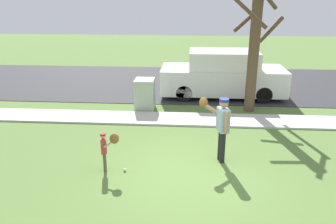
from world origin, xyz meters
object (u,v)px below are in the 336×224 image
Objects in this scene: parked_van_white at (223,75)px; utility_cabinet at (145,94)px; person_adult at (221,123)px; street_tree_near at (254,46)px; baseball at (125,170)px; person_child at (107,146)px.

utility_cabinet is at bearing 32.15° from parked_van_white.
street_tree_near is at bearing -122.85° from person_adult.
utility_cabinet reaches higher than baseball.
parked_van_white is (3.24, 6.54, 0.23)m from person_child.
baseball is 0.02× the size of street_tree_near.
parked_van_white is at bearing 66.44° from baseball.
person_child is 0.75m from baseball.
person_adult is 1.48× the size of utility_cabinet.
person_adult is 4.43m from street_tree_near.
person_adult is at bearing -108.97° from street_tree_near.
parked_van_white reaches higher than person_child.
baseball is at bearing 66.44° from parked_van_white.
parked_van_white is (2.97, 1.87, 0.34)m from utility_cabinet.
parked_van_white is at bearing 32.15° from utility_cabinet.
person_child is at bearing -177.72° from baseball.
street_tree_near reaches higher than utility_cabinet.
parked_van_white is at bearing 115.43° from street_tree_near.
utility_cabinet is at bearing 91.60° from baseball.
utility_cabinet is at bearing -179.05° from street_tree_near.
baseball is at bearing 3.22° from person_adult.
utility_cabinet reaches higher than person_child.
person_child is 6.49m from street_tree_near.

